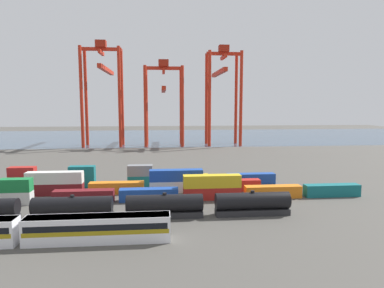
% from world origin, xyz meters
% --- Properties ---
extents(ground_plane, '(420.00, 420.00, 0.00)m').
position_xyz_m(ground_plane, '(0.00, 40.00, 0.00)').
color(ground_plane, '#4C4944').
extents(harbour_water, '(400.00, 110.00, 0.01)m').
position_xyz_m(harbour_water, '(0.00, 142.79, 0.00)').
color(harbour_water, '#384C60').
rests_on(harbour_water, ground_plane).
extents(passenger_train, '(42.58, 3.14, 3.90)m').
position_xyz_m(passenger_train, '(-14.17, -21.10, 2.14)').
color(passenger_train, silver).
rests_on(passenger_train, ground_plane).
extents(freight_tank_row, '(60.92, 3.01, 4.47)m').
position_xyz_m(freight_tank_row, '(-1.48, -11.13, 2.13)').
color(freight_tank_row, '#232326').
rests_on(freight_tank_row, ground_plane).
extents(shipping_container_2, '(6.04, 2.44, 2.60)m').
position_xyz_m(shipping_container_2, '(-23.11, -0.34, 1.30)').
color(shipping_container_2, silver).
rests_on(shipping_container_2, ground_plane).
extents(shipping_container_3, '(6.04, 2.44, 2.60)m').
position_xyz_m(shipping_container_3, '(-23.11, -0.34, 3.90)').
color(shipping_container_3, '#197538').
rests_on(shipping_container_3, shipping_container_2).
extents(shipping_container_4, '(12.10, 2.44, 2.60)m').
position_xyz_m(shipping_container_4, '(-9.91, -0.34, 1.30)').
color(shipping_container_4, maroon).
rests_on(shipping_container_4, ground_plane).
extents(shipping_container_5, '(12.10, 2.44, 2.60)m').
position_xyz_m(shipping_container_5, '(3.29, -0.34, 1.30)').
color(shipping_container_5, '#1C4299').
rests_on(shipping_container_5, ground_plane).
extents(shipping_container_6, '(12.10, 2.44, 2.60)m').
position_xyz_m(shipping_container_6, '(16.49, -0.34, 1.30)').
color(shipping_container_6, '#AD211C').
rests_on(shipping_container_6, ground_plane).
extents(shipping_container_7, '(12.10, 2.44, 2.60)m').
position_xyz_m(shipping_container_7, '(16.49, -0.34, 3.90)').
color(shipping_container_7, gold).
rests_on(shipping_container_7, shipping_container_6).
extents(shipping_container_8, '(12.10, 2.44, 2.60)m').
position_xyz_m(shipping_container_8, '(29.69, -0.34, 1.30)').
color(shipping_container_8, orange).
rests_on(shipping_container_8, ground_plane).
extents(shipping_container_9, '(12.10, 2.44, 2.60)m').
position_xyz_m(shipping_container_9, '(42.89, -0.34, 1.30)').
color(shipping_container_9, '#146066').
rests_on(shipping_container_9, ground_plane).
extents(shipping_container_11, '(12.10, 2.44, 2.60)m').
position_xyz_m(shipping_container_11, '(-17.54, 6.28, 1.30)').
color(shipping_container_11, maroon).
rests_on(shipping_container_11, ground_plane).
extents(shipping_container_12, '(12.10, 2.44, 2.60)m').
position_xyz_m(shipping_container_12, '(-17.54, 6.28, 3.90)').
color(shipping_container_12, silver).
rests_on(shipping_container_12, shipping_container_11).
extents(shipping_container_13, '(12.10, 2.44, 2.60)m').
position_xyz_m(shipping_container_13, '(-4.14, 6.28, 1.30)').
color(shipping_container_13, orange).
rests_on(shipping_container_13, ground_plane).
extents(shipping_container_14, '(12.10, 2.44, 2.60)m').
position_xyz_m(shipping_container_14, '(9.25, 6.28, 1.30)').
color(shipping_container_14, silver).
rests_on(shipping_container_14, ground_plane).
extents(shipping_container_15, '(12.10, 2.44, 2.60)m').
position_xyz_m(shipping_container_15, '(9.25, 6.28, 3.90)').
color(shipping_container_15, '#1C4299').
rests_on(shipping_container_15, shipping_container_14).
extents(shipping_container_16, '(12.10, 2.44, 2.60)m').
position_xyz_m(shipping_container_16, '(22.65, 6.28, 1.30)').
color(shipping_container_16, '#AD211C').
rests_on(shipping_container_16, ground_plane).
extents(shipping_container_17, '(6.04, 2.44, 2.60)m').
position_xyz_m(shipping_container_17, '(-27.00, 12.91, 1.30)').
color(shipping_container_17, '#AD211C').
rests_on(shipping_container_17, ground_plane).
extents(shipping_container_18, '(6.04, 2.44, 2.60)m').
position_xyz_m(shipping_container_18, '(-27.00, 12.91, 3.90)').
color(shipping_container_18, '#AD211C').
rests_on(shipping_container_18, shipping_container_17).
extents(shipping_container_19, '(6.04, 2.44, 2.60)m').
position_xyz_m(shipping_container_19, '(-13.14, 12.91, 1.30)').
color(shipping_container_19, '#146066').
rests_on(shipping_container_19, ground_plane).
extents(shipping_container_20, '(6.04, 2.44, 2.60)m').
position_xyz_m(shipping_container_20, '(-13.14, 12.91, 3.90)').
color(shipping_container_20, '#146066').
rests_on(shipping_container_20, shipping_container_19).
extents(shipping_container_21, '(6.04, 2.44, 2.60)m').
position_xyz_m(shipping_container_21, '(0.72, 12.91, 1.30)').
color(shipping_container_21, '#146066').
rests_on(shipping_container_21, ground_plane).
extents(shipping_container_22, '(6.04, 2.44, 2.60)m').
position_xyz_m(shipping_container_22, '(0.72, 12.91, 3.90)').
color(shipping_container_22, slate).
rests_on(shipping_container_22, shipping_container_21).
extents(shipping_container_23, '(6.04, 2.44, 2.60)m').
position_xyz_m(shipping_container_23, '(14.58, 12.91, 1.30)').
color(shipping_container_23, gold).
rests_on(shipping_container_23, ground_plane).
extents(shipping_container_24, '(12.10, 2.44, 2.60)m').
position_xyz_m(shipping_container_24, '(28.44, 12.91, 1.30)').
color(shipping_container_24, '#1C4299').
rests_on(shipping_container_24, ground_plane).
extents(gantry_crane_west, '(18.94, 41.48, 49.79)m').
position_xyz_m(gantry_crane_west, '(-21.70, 100.34, 30.64)').
color(gantry_crane_west, red).
rests_on(gantry_crane_west, ground_plane).
extents(gantry_crane_central, '(18.96, 36.04, 41.27)m').
position_xyz_m(gantry_crane_central, '(7.48, 99.81, 24.88)').
color(gantry_crane_central, red).
rests_on(gantry_crane_central, ground_plane).
extents(gantry_crane_east, '(16.82, 38.50, 48.45)m').
position_xyz_m(gantry_crane_east, '(36.65, 99.91, 29.72)').
color(gantry_crane_east, red).
rests_on(gantry_crane_east, ground_plane).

